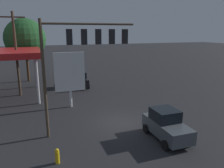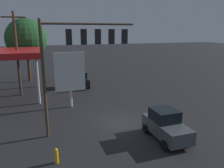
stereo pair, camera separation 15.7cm
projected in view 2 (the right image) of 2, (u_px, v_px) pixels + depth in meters
name	position (u px, v px, depth m)	size (l,w,h in m)	color
ground_plane	(121.00, 122.00, 17.29)	(200.00, 200.00, 0.00)	#262628
traffic_signal_assembly	(82.00, 48.00, 14.41)	(6.30, 0.43, 7.78)	#473828
utility_pole	(17.00, 52.00, 23.47)	(2.40, 0.26, 9.03)	#473828
price_sign	(70.00, 73.00, 20.07)	(2.78, 0.27, 5.17)	silver
sedan_waiting	(80.00, 79.00, 28.22)	(2.21, 4.47, 1.93)	black
hatchback_crossing	(166.00, 125.00, 14.50)	(2.00, 3.82, 1.97)	#474C51
street_tree	(26.00, 39.00, 30.17)	(5.59, 5.59, 8.78)	#4C331E
fire_hydrant	(56.00, 156.00, 11.86)	(0.24, 0.24, 0.88)	gold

